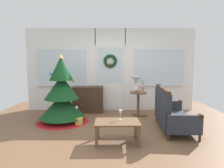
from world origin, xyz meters
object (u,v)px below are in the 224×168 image
Objects in this scene: flower_vase at (143,88)px; gift_box at (79,121)px; dresser_cabinet at (88,99)px; wine_glass at (121,113)px; side_table at (138,99)px; settee_sofa at (171,113)px; table_lamp at (136,82)px; coffee_table at (117,124)px; christmas_tree at (62,97)px.

gift_box is (-1.64, -0.66, -0.72)m from flower_vase.
wine_glass is at bearing -68.22° from dresser_cabinet.
wine_glass is at bearing -112.22° from flower_vase.
gift_box is (-1.54, -0.72, -0.40)m from side_table.
settee_sofa is 7.83× the size of wine_glass.
dresser_cabinet reaches higher than wine_glass.
flower_vase reaches higher than wine_glass.
table_lamp is at bearing 27.13° from gift_box.
table_lamp is (1.39, -0.49, 0.58)m from dresser_cabinet.
gift_box is at bearing 130.42° from coffee_table.
settee_sofa is at bearing -62.78° from flower_vase.
side_table is 1.96× the size of flower_vase.
wine_glass is at bearing -108.51° from side_table.
christmas_tree is at bearing 139.46° from wine_glass.
settee_sofa is 1.17m from flower_vase.
side_table reaches higher than gift_box.
settee_sofa is at bearing -8.30° from gift_box.
side_table is at bearing 149.04° from flower_vase.
dresser_cabinet is (0.55, 0.99, -0.24)m from christmas_tree.
flower_vase is 1.78m from wine_glass.
dresser_cabinet is 4.64× the size of wine_glass.
side_table is 1.56× the size of table_lamp.
christmas_tree is at bearing -167.01° from side_table.
christmas_tree is 2.67m from settee_sofa.
christmas_tree is 3.94× the size of table_lamp.
dresser_cabinet is at bearing 109.59° from coffee_table.
christmas_tree is at bearing -169.18° from flower_vase.
settee_sofa is 8.99× the size of gift_box.
settee_sofa reaches higher than dresser_cabinet.
flower_vase is 1.92m from coffee_table.
gift_box is (-2.13, 0.31, -0.29)m from settee_sofa.
wine_glass is at bearing -106.30° from table_lamp.
wine_glass is at bearing -40.54° from christmas_tree.
gift_box is at bearing -152.87° from table_lamp.
dresser_cabinet is 0.59× the size of settee_sofa.
coffee_table is at bearing -112.93° from flower_vase.
wine_glass is (0.06, 0.09, 0.20)m from coffee_table.
coffee_table reaches higher than gift_box.
gift_box is at bearing -28.85° from christmas_tree.
dresser_cabinet is 1.32× the size of side_table.
gift_box is at bearing 171.70° from settee_sofa.
dresser_cabinet is 5.32× the size of gift_box.
coffee_table is at bearing -43.94° from christmas_tree.
table_lamp reaches higher than side_table.
settee_sofa is 1.80× the size of coffee_table.
coffee_table is at bearing -49.58° from gift_box.
gift_box is (-0.97, 0.97, -0.47)m from wine_glass.
flower_vase reaches higher than settee_sofa.
table_lamp is 2.26× the size of wine_glass.
table_lamp is 2.59× the size of gift_box.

